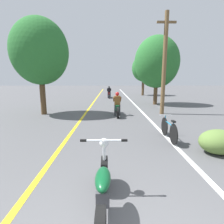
{
  "coord_description": "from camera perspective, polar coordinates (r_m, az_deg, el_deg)",
  "views": [
    {
      "loc": [
        -0.14,
        -1.33,
        2.1
      ],
      "look_at": [
        -0.08,
        5.07,
        0.9
      ],
      "focal_mm": 28.0,
      "sensor_mm": 36.0,
      "label": 1
    }
  ],
  "objects": [
    {
      "name": "lane_stripe_center",
      "position": [
        14.64,
        -6.7,
        2.3
      ],
      "size": [
        0.14,
        48.0,
        0.01
      ],
      "primitive_type": "cube",
      "color": "yellow",
      "rests_on": "ground"
    },
    {
      "name": "lane_stripe_edge",
      "position": [
        14.71,
        7.56,
        2.31
      ],
      "size": [
        0.14,
        48.0,
        0.01
      ],
      "primitive_type": "cube",
      "color": "white",
      "rests_on": "ground"
    },
    {
      "name": "utility_pole",
      "position": [
        11.07,
        16.74,
        14.97
      ],
      "size": [
        1.1,
        0.24,
        5.88
      ],
      "color": "brown",
      "rests_on": "ground"
    },
    {
      "name": "roadside_tree_right_near",
      "position": [
        15.31,
        14.43,
        15.49
      ],
      "size": [
        3.65,
        3.29,
        5.6
      ],
      "color": "#513A23",
      "rests_on": "ground"
    },
    {
      "name": "roadside_tree_right_far",
      "position": [
        23.82,
        10.25,
        13.87
      ],
      "size": [
        3.0,
        2.7,
        5.28
      ],
      "color": "#513A23",
      "rests_on": "ground"
    },
    {
      "name": "roadside_tree_left",
      "position": [
        11.42,
        -22.55,
        17.7
      ],
      "size": [
        3.3,
        2.97,
        5.58
      ],
      "color": "#513A23",
      "rests_on": "ground"
    },
    {
      "name": "roadside_bush",
      "position": [
        5.89,
        31.48,
        -8.29
      ],
      "size": [
        1.1,
        0.88,
        0.7
      ],
      "color": "#5B7A38",
      "rests_on": "ground"
    },
    {
      "name": "motorcycle_foreground",
      "position": [
        2.96,
        -2.92,
        -23.92
      ],
      "size": [
        0.83,
        2.04,
        1.07
      ],
      "color": "black",
      "rests_on": "ground"
    },
    {
      "name": "motorcycle_rider_lead",
      "position": [
        10.28,
        1.73,
        1.77
      ],
      "size": [
        0.5,
        2.15,
        1.38
      ],
      "color": "black",
      "rests_on": "ground"
    },
    {
      "name": "motorcycle_rider_far",
      "position": [
        20.31,
        -0.95,
        6.09
      ],
      "size": [
        0.5,
        2.12,
        1.34
      ],
      "color": "black",
      "rests_on": "ground"
    },
    {
      "name": "bicycle_parked",
      "position": [
        6.48,
        18.04,
        -5.4
      ],
      "size": [
        0.44,
        1.66,
        0.8
      ],
      "color": "black",
      "rests_on": "ground"
    }
  ]
}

